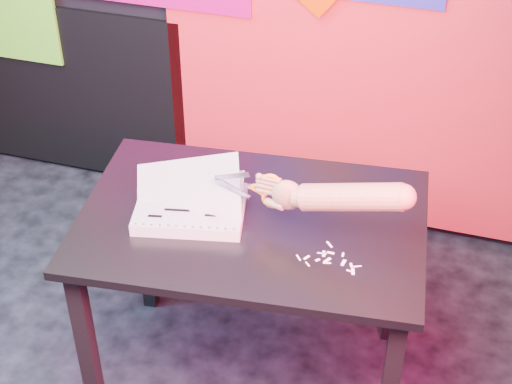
% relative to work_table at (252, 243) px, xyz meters
% --- Properties ---
extents(backdrop, '(2.88, 0.05, 2.08)m').
position_rel_work_table_xyz_m(backdrop, '(-0.47, 1.00, 0.31)').
color(backdrop, red).
rests_on(backdrop, ground).
extents(work_table, '(1.14, 0.82, 0.75)m').
position_rel_work_table_xyz_m(work_table, '(0.00, 0.00, 0.00)').
color(work_table, black).
rests_on(work_table, ground).
extents(printout_stack, '(0.39, 0.31, 0.18)m').
position_rel_work_table_xyz_m(printout_stack, '(-0.19, -0.04, 0.13)').
color(printout_stack, silver).
rests_on(printout_stack, work_table).
extents(scissors, '(0.22, 0.03, 0.13)m').
position_rel_work_table_xyz_m(scissors, '(0.05, -0.01, 0.23)').
color(scissors, '#9295AB').
rests_on(scissors, printout_stack).
extents(hand_forearm, '(0.46, 0.11, 0.17)m').
position_rel_work_table_xyz_m(hand_forearm, '(0.28, -0.03, 0.27)').
color(hand_forearm, tan).
rests_on(hand_forearm, work_table).
extents(paper_clippings, '(0.19, 0.13, 0.00)m').
position_rel_work_table_xyz_m(paper_clippings, '(0.28, -0.12, 0.10)').
color(paper_clippings, white).
rests_on(paper_clippings, work_table).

